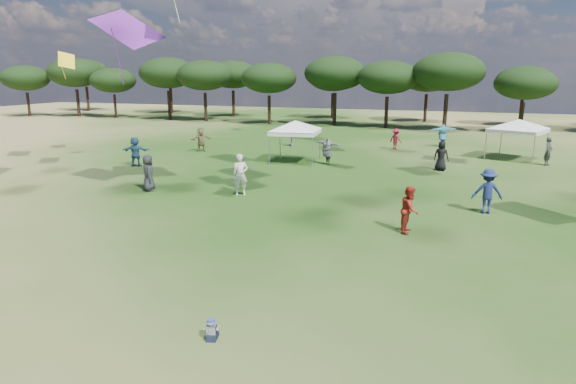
% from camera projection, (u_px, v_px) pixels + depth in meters
% --- Properties ---
extents(tree_line, '(108.78, 17.63, 7.77)m').
position_uv_depth(tree_line, '(440.00, 74.00, 49.88)').
color(tree_line, black).
rests_on(tree_line, ground).
extents(tent_left, '(5.81, 5.81, 2.96)m').
position_uv_depth(tent_left, '(295.00, 122.00, 30.22)').
color(tent_left, gray).
rests_on(tent_left, ground).
extents(tent_right, '(5.82, 5.82, 2.93)m').
position_uv_depth(tent_right, '(519.00, 121.00, 31.28)').
color(tent_right, gray).
rests_on(tent_right, ground).
extents(toddler, '(0.36, 0.39, 0.50)m').
position_uv_depth(toddler, '(212.00, 330.00, 10.23)').
color(toddler, '#161D32').
rests_on(toddler, ground).
extents(festival_crowd, '(27.74, 23.29, 1.92)m').
position_uv_depth(festival_crowd, '(348.00, 152.00, 29.10)').
color(festival_crowd, '#48474C').
rests_on(festival_crowd, ground).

